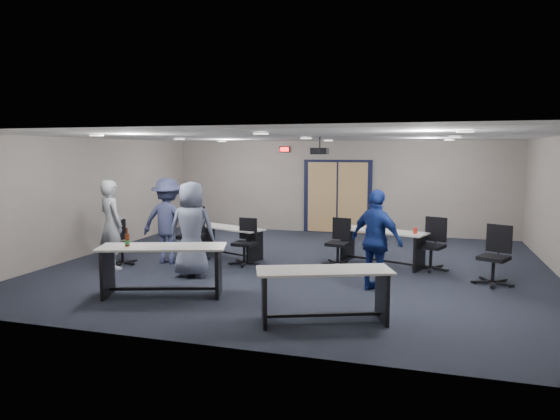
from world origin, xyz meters
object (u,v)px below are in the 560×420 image
(table_front_right, at_px, (324,286))
(chair_back_b, at_px, (244,242))
(person_plaid, at_px, (192,229))
(person_navy, at_px, (377,241))
(table_back_left, at_px, (230,237))
(person_gray, at_px, (111,224))
(chair_back_d, at_px, (431,244))
(chair_loose_right, at_px, (494,255))
(chair_back_a, at_px, (191,234))
(person_back, at_px, (168,221))
(table_front_left, at_px, (162,261))
(table_back_right, at_px, (382,241))
(chair_loose_left, at_px, (122,243))
(chair_back_c, at_px, (338,242))

(table_front_right, relative_size, chair_back_b, 2.03)
(person_plaid, distance_m, person_navy, 3.49)
(table_back_left, relative_size, person_gray, 0.98)
(table_back_left, height_order, chair_back_d, chair_back_d)
(chair_loose_right, bearing_deg, chair_back_d, 167.46)
(chair_back_a, relative_size, person_gray, 0.64)
(table_back_left, relative_size, person_navy, 1.02)
(person_plaid, bearing_deg, person_back, -49.49)
(table_front_left, xyz_separation_m, person_navy, (3.38, 1.30, 0.30))
(chair_loose_right, distance_m, person_plaid, 5.58)
(person_navy, distance_m, person_back, 4.61)
(chair_back_d, bearing_deg, chair_back_a, -151.59)
(person_back, bearing_deg, table_back_right, -169.25)
(table_back_left, distance_m, chair_back_a, 0.88)
(person_gray, bearing_deg, chair_back_d, -135.75)
(chair_loose_left, bearing_deg, person_back, -35.62)
(table_front_right, relative_size, chair_loose_left, 2.11)
(table_front_right, height_order, person_plaid, person_plaid)
(table_front_left, relative_size, table_back_left, 1.22)
(table_front_right, bearing_deg, person_navy, 52.64)
(table_front_right, distance_m, chair_back_b, 3.87)
(table_back_left, bearing_deg, chair_back_a, -121.89)
(chair_back_b, xyz_separation_m, person_navy, (2.89, -1.25, 0.39))
(chair_back_b, bearing_deg, person_plaid, -111.13)
(person_plaid, bearing_deg, person_navy, 171.97)
(table_back_left, relative_size, chair_back_c, 1.82)
(chair_loose_left, relative_size, person_plaid, 0.51)
(chair_back_b, bearing_deg, chair_loose_left, -158.37)
(chair_loose_left, xyz_separation_m, person_gray, (0.04, -0.40, 0.45))
(chair_loose_right, bearing_deg, table_back_right, -179.43)
(chair_loose_right, bearing_deg, table_back_left, -162.39)
(table_front_right, bearing_deg, chair_back_b, 106.43)
(chair_loose_left, bearing_deg, table_back_right, -46.18)
(chair_loose_right, relative_size, person_plaid, 0.58)
(person_back, bearing_deg, table_front_right, 142.51)
(person_gray, relative_size, person_back, 1.00)
(table_front_right, xyz_separation_m, table_back_right, (0.48, 3.83, -0.01))
(chair_back_a, bearing_deg, chair_loose_right, -11.47)
(chair_back_a, xyz_separation_m, chair_loose_left, (-1.22, -0.80, -0.12))
(chair_back_c, bearing_deg, person_gray, -146.72)
(chair_back_a, bearing_deg, table_front_right, -49.51)
(table_front_left, distance_m, person_gray, 2.45)
(chair_back_b, distance_m, chair_loose_right, 4.89)
(person_navy, bearing_deg, table_front_right, 105.45)
(person_plaid, bearing_deg, table_front_left, 87.38)
(chair_loose_left, xyz_separation_m, person_navy, (5.38, -0.52, 0.41))
(table_front_left, bearing_deg, chair_back_d, 18.34)
(person_plaid, bearing_deg, chair_back_c, -152.99)
(table_front_left, height_order, chair_loose_right, table_front_left)
(chair_back_d, bearing_deg, chair_loose_left, -145.68)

